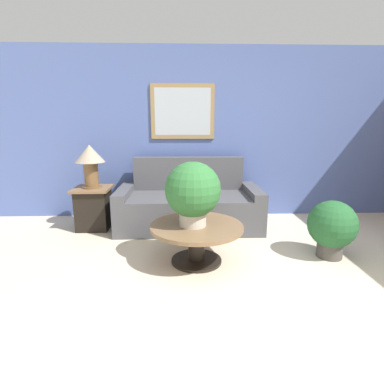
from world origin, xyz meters
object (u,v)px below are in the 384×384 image
table_lamp (90,160)px  potted_plant_on_table (193,191)px  coffee_table (197,235)px  side_table (94,207)px  couch_main (189,206)px  potted_plant_floor (332,226)px

table_lamp → potted_plant_on_table: size_ratio=0.88×
potted_plant_on_table → coffee_table: bearing=21.5°
table_lamp → potted_plant_on_table: 1.79m
potted_plant_on_table → side_table: bearing=140.2°
couch_main → potted_plant_on_table: size_ratio=2.98×
couch_main → potted_plant_on_table: (0.01, -1.19, 0.48)m
table_lamp → potted_plant_on_table: (1.37, -1.14, -0.20)m
couch_main → side_table: 1.36m
potted_plant_on_table → potted_plant_floor: potted_plant_on_table is taller
coffee_table → couch_main: bearing=92.6°
coffee_table → potted_plant_on_table: size_ratio=1.47×
coffee_table → potted_plant_floor: bearing=2.7°
couch_main → table_lamp: table_lamp is taller
side_table → potted_plant_floor: bearing=-19.9°
potted_plant_floor → table_lamp: bearing=160.1°
potted_plant_floor → potted_plant_on_table: bearing=-176.8°
table_lamp → potted_plant_floor: (2.91, -1.05, -0.63)m
coffee_table → potted_plant_floor: (1.50, 0.07, 0.05)m
coffee_table → potted_plant_on_table: bearing=-158.5°
couch_main → table_lamp: (-1.35, -0.05, 0.68)m
side_table → table_lamp: table_lamp is taller
couch_main → potted_plant_floor: couch_main is taller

